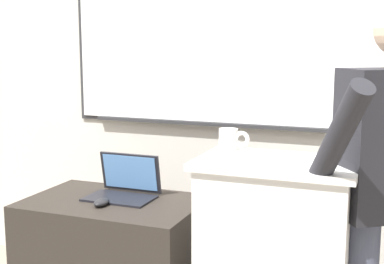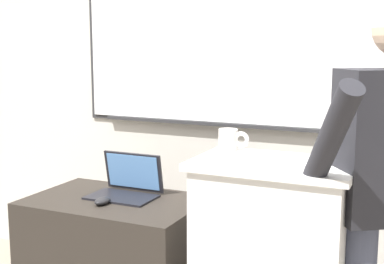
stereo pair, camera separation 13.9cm
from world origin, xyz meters
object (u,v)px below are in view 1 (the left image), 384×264
object	(u,v)px
laptop	(126,183)
coffee_mug	(230,139)
wireless_keyboard	(268,160)
computer_mouse_by_laptop	(101,202)

from	to	relation	value
laptop	coffee_mug	bearing A→B (deg)	-0.57
laptop	wireless_keyboard	world-z (taller)	wireless_keyboard
wireless_keyboard	computer_mouse_by_laptop	size ratio (longest dim) A/B	4.02
wireless_keyboard	coffee_mug	bearing A→B (deg)	138.77
laptop	computer_mouse_by_laptop	bearing A→B (deg)	-97.28
laptop	wireless_keyboard	size ratio (longest dim) A/B	0.82
computer_mouse_by_laptop	coffee_mug	size ratio (longest dim) A/B	0.70
wireless_keyboard	computer_mouse_by_laptop	world-z (taller)	wireless_keyboard
laptop	wireless_keyboard	bearing A→B (deg)	-14.64
wireless_keyboard	coffee_mug	distance (m)	0.30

